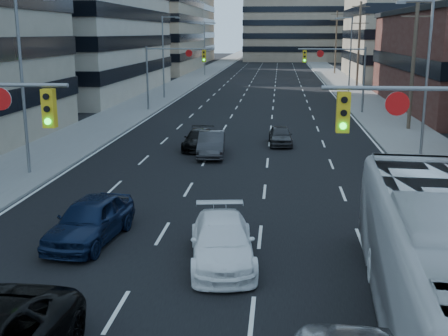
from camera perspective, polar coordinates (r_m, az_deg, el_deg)
road_surface at (r=137.47m, az=4.68°, el=10.51°), size 18.00×300.00×0.02m
sidewalk_left at (r=138.14m, az=-0.18°, el=10.60°), size 5.00×300.00×0.15m
sidewalk_right at (r=137.75m, az=9.55°, el=10.41°), size 5.00×300.00×0.15m
office_left_far at (r=110.46m, az=-8.46°, el=13.83°), size 20.00×30.00×16.00m
office_right_far at (r=97.91m, az=19.45°, el=12.69°), size 22.00×28.00×14.00m
bg_block_left at (r=150.38m, az=-6.26°, el=14.55°), size 24.00×24.00×20.00m
bg_block_right at (r=140.42m, az=18.22°, el=12.41°), size 22.00×22.00×12.00m
signal_far_left at (r=53.29m, az=-5.37°, el=10.36°), size 6.09×0.33×6.00m
signal_far_right at (r=52.60m, az=11.56°, el=10.11°), size 6.09×0.33×6.00m
utility_pole_block at (r=44.38m, az=18.74°, el=11.00°), size 2.20×0.28×11.00m
utility_pole_midblock at (r=73.93m, az=13.54°, el=12.08°), size 2.20×0.28×11.00m
utility_pole_distant at (r=103.73m, az=11.31°, el=12.51°), size 2.20×0.28×11.00m
streetlight_left_near at (r=30.15m, az=-19.58°, el=8.66°), size 2.03×0.22×9.00m
streetlight_left_mid at (r=63.58m, az=-6.06°, el=11.53°), size 2.03×0.22×9.00m
streetlight_left_far at (r=98.11m, az=-1.89°, el=12.29°), size 2.03×0.22×9.00m
streetlight_right_near at (r=33.30m, az=19.68°, el=9.05°), size 2.03×0.22×9.00m
streetlight_right_far at (r=67.76m, az=12.60°, el=11.41°), size 2.03×0.22×9.00m
white_van at (r=18.14m, az=-0.18°, el=-7.48°), size 2.66×5.14×1.43m
transit_bus at (r=14.99m, az=21.11°, el=-8.95°), size 3.65×12.52×3.44m
sedan_blue at (r=20.44m, az=-13.44°, el=-5.15°), size 2.42×4.88×1.60m
sedan_grey_center at (r=33.69m, az=-1.28°, el=2.43°), size 1.80×4.46×1.44m
sedan_black_far at (r=35.82m, az=-2.58°, el=2.92°), size 1.77×4.27×1.24m
sedan_grey_right at (r=37.26m, az=5.75°, el=3.30°), size 1.68×3.77×1.26m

